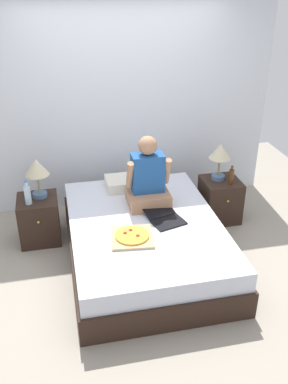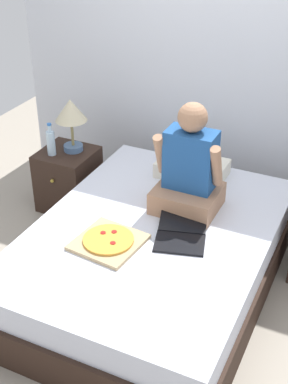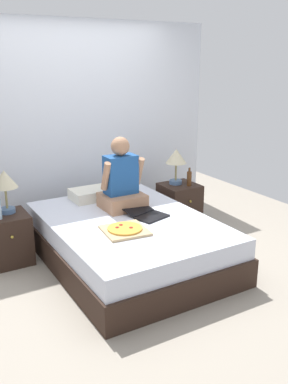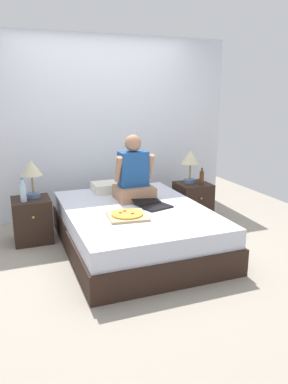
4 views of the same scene
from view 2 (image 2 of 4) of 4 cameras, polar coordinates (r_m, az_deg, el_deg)
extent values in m
plane|color=#9E9384|center=(3.88, 0.89, -9.66)|extent=(5.80, 5.80, 0.00)
cube|color=silver|center=(4.46, 8.96, 14.11)|extent=(3.80, 0.12, 2.50)
cube|color=black|center=(3.79, 0.91, -8.08)|extent=(1.56, 2.14, 0.28)
cube|color=silver|center=(3.64, 0.94, -5.17)|extent=(1.51, 2.08, 0.20)
cube|color=black|center=(4.62, -8.05, 1.37)|extent=(0.44, 0.44, 0.52)
sphere|color=gold|center=(4.40, -9.78, 1.17)|extent=(0.03, 0.03, 0.03)
cylinder|color=#4C6B93|center=(4.50, -7.54, 4.72)|extent=(0.16, 0.16, 0.05)
cylinder|color=olive|center=(4.44, -7.66, 6.28)|extent=(0.02, 0.02, 0.22)
cone|color=beige|center=(4.36, -7.84, 8.66)|extent=(0.26, 0.26, 0.18)
cylinder|color=silver|center=(4.42, -9.89, 5.15)|extent=(0.07, 0.07, 0.20)
cylinder|color=silver|center=(4.37, -10.04, 6.68)|extent=(0.03, 0.03, 0.06)
cylinder|color=blue|center=(4.35, -10.09, 7.11)|extent=(0.04, 0.03, 0.02)
cube|color=silver|center=(4.18, 5.17, 2.53)|extent=(0.52, 0.34, 0.12)
cube|color=#A37556|center=(3.76, 4.62, -0.64)|extent=(0.44, 0.40, 0.16)
cube|color=#1E4C8C|center=(3.64, 4.99, 3.46)|extent=(0.34, 0.20, 0.42)
sphere|color=#A37556|center=(3.51, 5.22, 7.94)|extent=(0.20, 0.20, 0.20)
cylinder|color=#A37556|center=(3.66, 1.79, 4.06)|extent=(0.07, 0.18, 0.32)
cylinder|color=#A37556|center=(3.54, 7.73, 2.75)|extent=(0.07, 0.18, 0.32)
cube|color=black|center=(3.44, 3.82, -5.48)|extent=(0.37, 0.30, 0.02)
cube|color=black|center=(3.59, 4.20, -3.08)|extent=(0.36, 0.27, 0.06)
cube|color=tan|center=(3.44, -3.82, -5.36)|extent=(0.44, 0.44, 0.03)
cylinder|color=gold|center=(3.43, -3.83, -5.09)|extent=(0.33, 0.33, 0.02)
cylinder|color=maroon|center=(3.48, -4.39, -4.34)|extent=(0.04, 0.04, 0.00)
cylinder|color=maroon|center=(3.38, -3.33, -5.44)|extent=(0.04, 0.04, 0.00)
cylinder|color=maroon|center=(3.48, -3.20, -4.25)|extent=(0.04, 0.04, 0.00)
camera|label=1|loc=(2.25, -93.70, 5.19)|focal=40.00mm
camera|label=3|loc=(3.30, -77.79, -2.86)|focal=40.00mm
camera|label=4|loc=(2.91, -80.18, -12.82)|focal=35.00mm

